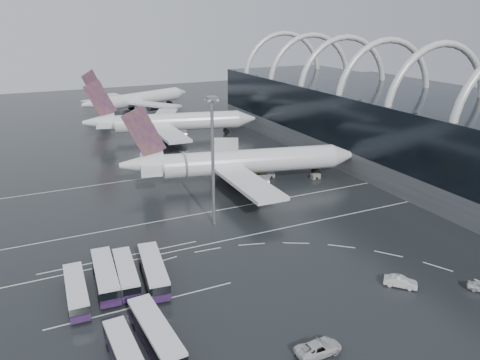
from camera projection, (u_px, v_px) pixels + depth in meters
name	position (u px, v px, depth m)	size (l,w,h in m)	color
ground	(243.00, 232.00, 92.35)	(420.00, 420.00, 0.00)	black
terminal	(411.00, 127.00, 130.47)	(42.00, 160.00, 34.90)	slate
lane_marking_near	(248.00, 236.00, 90.64)	(120.00, 0.25, 0.01)	silver
lane_marking_mid	(220.00, 210.00, 102.58)	(120.00, 0.25, 0.01)	silver
lane_marking_far	(179.00, 173.00, 126.44)	(120.00, 0.25, 0.01)	silver
bus_bay_line_south	(144.00, 305.00, 69.03)	(28.00, 0.25, 0.01)	silver
bus_bay_line_north	(121.00, 257.00, 82.67)	(28.00, 0.25, 0.01)	silver
airliner_main	(239.00, 163.00, 118.14)	(60.56, 52.29, 20.66)	white
airliner_gate_b	(169.00, 123.00, 162.22)	(59.19, 52.39, 20.70)	white
airliner_gate_c	(137.00, 100.00, 207.26)	(53.45, 48.80, 19.90)	white
bus_row_near_a	(76.00, 291.00, 69.45)	(3.39, 12.70, 3.10)	#2B1239
bus_row_near_b	(105.00, 275.00, 73.28)	(3.99, 13.84, 3.37)	#2B1239
bus_row_near_c	(126.00, 273.00, 74.22)	(3.94, 12.85, 3.12)	#2B1239
bus_row_near_d	(153.00, 270.00, 74.65)	(4.78, 14.26, 3.44)	#2B1239
bus_row_far_a	(126.00, 356.00, 56.24)	(3.34, 12.48, 3.05)	#2B1239
bus_row_far_b	(156.00, 334.00, 59.72)	(4.08, 14.19, 3.45)	#2B1239
van_curve_a	(318.00, 348.00, 58.78)	(2.85, 6.18, 1.72)	silver
van_curve_c	(401.00, 282.00, 73.43)	(1.78, 5.10, 1.68)	silver
floodlight_mast	(213.00, 146.00, 90.41)	(2.00, 2.00, 26.08)	gray
gse_cart_belly_b	(270.00, 175.00, 123.06)	(2.16, 1.28, 1.18)	slate
gse_cart_belly_c	(266.00, 197.00, 108.24)	(2.13, 1.26, 1.16)	#AD6C17
gse_cart_belly_d	(315.00, 176.00, 122.15)	(2.41, 1.42, 1.31)	slate
gse_cart_belly_e	(256.00, 173.00, 124.93)	(2.01, 1.19, 1.10)	#AD6C17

